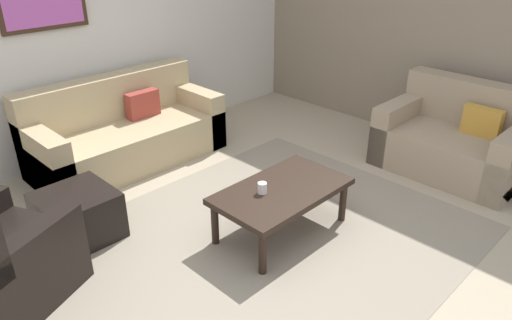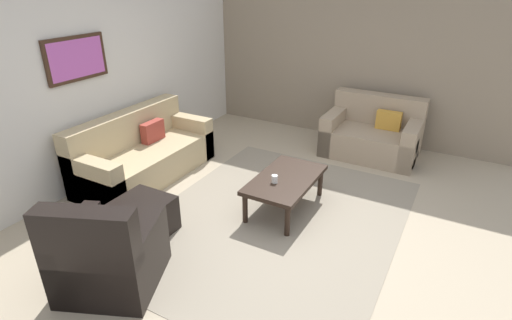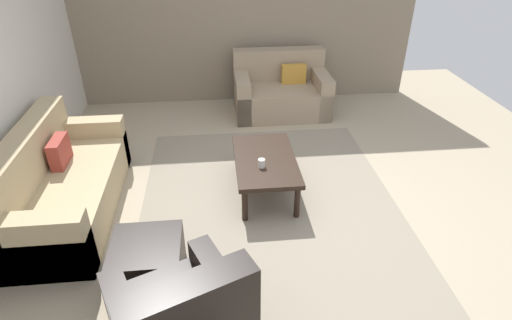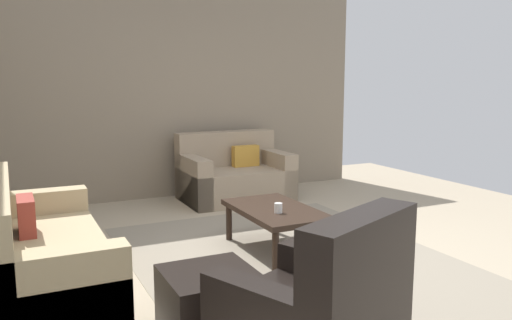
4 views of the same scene
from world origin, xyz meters
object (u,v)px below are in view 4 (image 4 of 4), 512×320
couch_main (29,260)px  couch_loveseat (233,176)px  cup (278,208)px  ottoman (210,302)px  coffee_table (276,213)px

couch_main → couch_loveseat: 3.46m
couch_loveseat → cup: size_ratio=15.53×
couch_main → ottoman: bearing=-136.2°
ottoman → cup: size_ratio=6.33×
ottoman → couch_main: bearing=43.8°
couch_main → coffee_table: bearing=-85.4°
couch_main → couch_loveseat: (2.30, -2.59, -0.00)m
coffee_table → couch_loveseat: bearing=-13.0°
ottoman → coffee_table: bearing=-42.7°
coffee_table → ottoman: bearing=137.3°
couch_main → cup: 2.05m
ottoman → cup: cup is taller
cup → couch_loveseat: bearing=-13.5°
coffee_table → cup: (-0.16, 0.06, 0.10)m
couch_main → coffee_table: couch_main is taller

